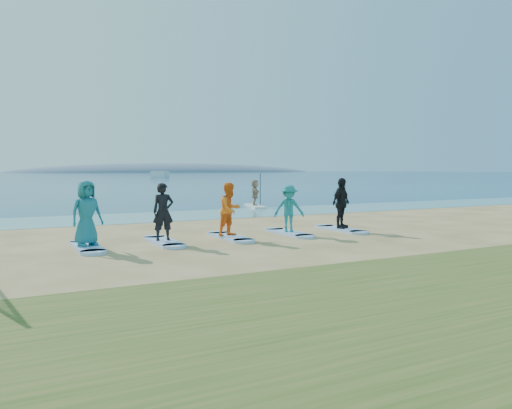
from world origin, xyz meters
name	(u,v)px	position (x,y,z in m)	size (l,w,h in m)	color
ground	(307,244)	(0.00, 0.00, 0.00)	(600.00, 600.00, 0.00)	tan
shallow_water	(189,215)	(0.00, 10.50, 0.01)	(600.00, 600.00, 0.00)	teal
ocean	(26,176)	(0.00, 160.00, 0.01)	(600.00, 600.00, 0.00)	navy
island_ridge	(174,172)	(95.00, 300.00, 0.00)	(220.00, 56.00, 18.00)	slate
paddleboard	(255,206)	(5.28, 13.60, 0.06)	(0.70, 3.00, 0.12)	silver
paddleboarder	(255,192)	(5.28, 13.60, 0.88)	(1.40, 0.45, 1.51)	tan
boat_offshore_b	(160,177)	(30.48, 117.14, 0.00)	(1.77, 5.50, 1.67)	silver
surfboard_0	(87,247)	(-6.10, 2.16, 0.04)	(0.70, 2.20, 0.09)	#A0C2F7
student_0	(86,213)	(-6.10, 2.16, 1.03)	(0.91, 0.60, 1.87)	#1A6C81
surfboard_1	(164,242)	(-3.85, 2.16, 0.04)	(0.70, 2.20, 0.09)	#A0C2F7
student_1	(163,212)	(-3.85, 2.16, 0.97)	(0.65, 0.42, 1.77)	black
surfboard_2	(230,237)	(-1.59, 2.16, 0.04)	(0.70, 2.20, 0.09)	#A0C2F7
student_2	(230,209)	(-1.59, 2.16, 0.96)	(0.85, 0.66, 1.75)	orange
surfboard_3	(289,233)	(0.66, 2.16, 0.04)	(0.70, 2.20, 0.09)	#A0C2F7
student_3	(289,208)	(0.66, 2.16, 0.91)	(1.06, 0.61, 1.63)	#1B7C83
surfboard_4	(341,229)	(2.92, 2.16, 0.04)	(0.70, 2.20, 0.09)	#A0C2F7
student_4	(341,203)	(2.92, 2.16, 1.02)	(1.09, 0.45, 1.86)	black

